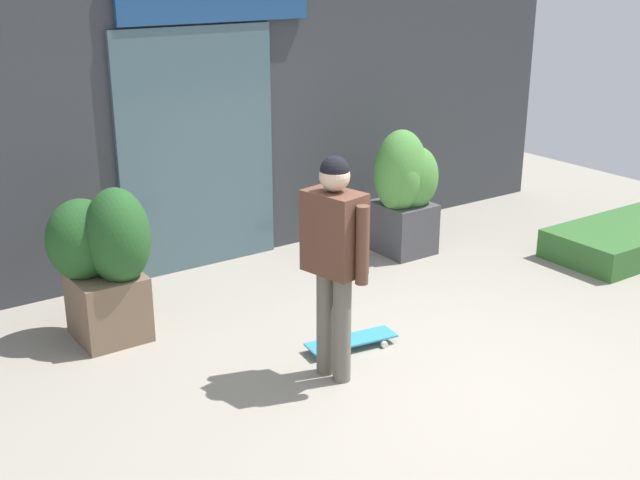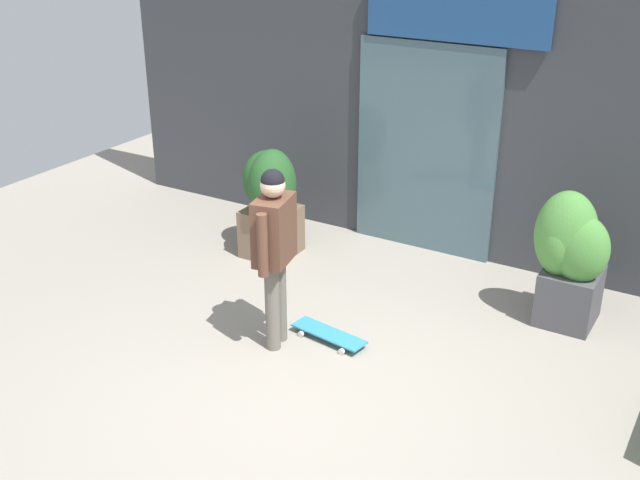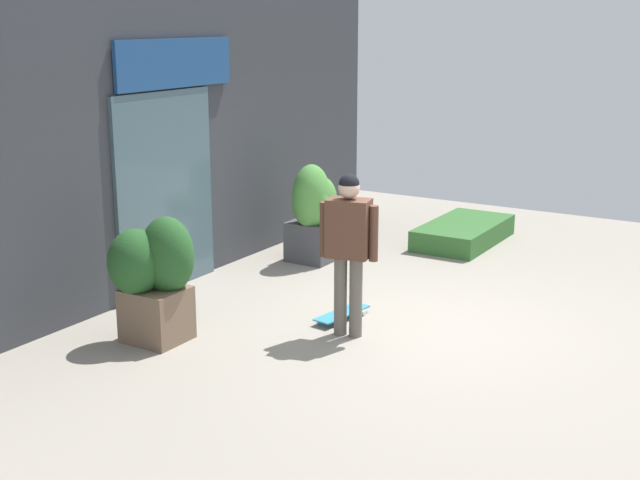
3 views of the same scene
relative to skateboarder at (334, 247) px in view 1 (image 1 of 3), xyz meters
The scene contains 7 objects.
ground_plane 1.23m from the skateboarder, 37.86° to the right, with size 12.00×12.00×0.00m, color gray.
building_facade 2.90m from the skateboarder, 78.32° to the left, with size 8.55×0.31×3.88m.
skateboarder is the anchor object (origin of this frame).
skateboard 1.05m from the skateboarder, 37.01° to the left, with size 0.75×0.33×0.08m.
planter_box_left 1.93m from the skateboarder, 125.33° to the left, with size 0.73×0.76×1.25m.
planter_box_right 2.69m from the skateboarder, 39.18° to the left, with size 0.69×0.58×1.29m.
hedge_ledge 4.12m from the skateboarder, ahead, with size 1.74×0.90×0.29m, color #33662D.
Camera 1 is at (-3.65, -3.83, 2.91)m, focal length 45.63 mm.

